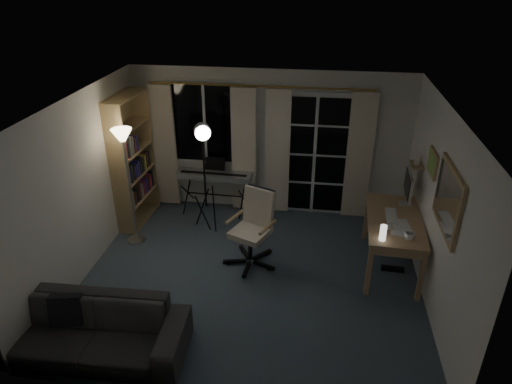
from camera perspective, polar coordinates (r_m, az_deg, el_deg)
floor at (r=6.35m, az=-0.60°, el=-10.65°), size 4.50×4.00×0.02m
window at (r=7.55m, az=-6.37°, el=8.58°), size 1.20×0.08×1.40m
french_door at (r=7.50m, az=7.33°, el=4.51°), size 1.32×0.09×2.11m
curtains at (r=7.44m, az=0.47°, el=5.14°), size 3.60×0.07×2.13m
bookshelf at (r=7.46m, az=-15.51°, el=3.37°), size 0.38×0.99×2.10m
torchiere_lamp at (r=6.67m, az=-16.13°, el=4.70°), size 0.32×0.32×1.81m
keyboard_piano at (r=7.57m, az=-5.27°, el=2.01°), size 1.25×0.63×0.90m
studio_light at (r=6.74m, az=-6.63°, el=5.89°), size 0.40×0.41×1.82m
office_chair at (r=6.34m, az=-0.13°, el=-3.60°), size 0.75×0.77×1.09m
desk at (r=6.45m, az=16.89°, el=-3.95°), size 0.79×1.47×0.77m
monitor at (r=6.70m, az=18.51°, el=0.78°), size 0.19×0.56×0.48m
desk_clutter at (r=6.28m, az=16.41°, el=-5.54°), size 0.48×0.87×0.98m
mug at (r=5.97m, az=18.62°, el=-5.14°), size 0.13×0.11×0.13m
wall_mirror at (r=5.37m, az=22.87°, el=-0.90°), size 0.04×0.94×0.74m
framed_print at (r=6.14m, az=21.21°, el=3.41°), size 0.03×0.42×0.32m
wall_shelf at (r=6.65m, az=19.55°, el=3.66°), size 0.16×0.30×0.18m
sofa at (r=5.38m, az=-20.16°, el=-15.16°), size 2.08×0.67×0.80m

